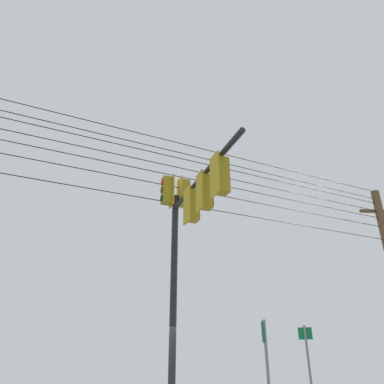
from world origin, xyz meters
The scene contains 4 objects.
signal_mast_assembly centered at (-0.33, 0.90, 5.13)m, with size 2.77×4.31×7.11m.
route_sign_primary centered at (-3.97, 2.37, 1.62)m, with size 0.19×0.38×2.63m.
route_sign_secondary centered at (-0.58, 2.92, 1.53)m, with size 0.35×0.20×2.43m.
overhead_wire_span centered at (0.01, -0.46, 7.41)m, with size 19.88×8.68×2.91m.
Camera 1 is at (7.21, 7.29, 1.37)m, focal length 35.44 mm.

